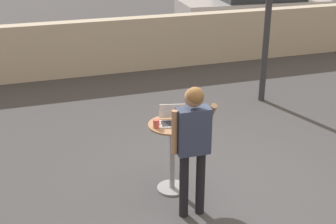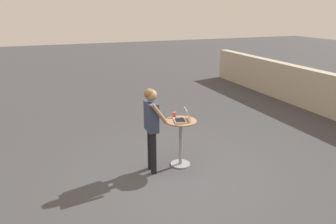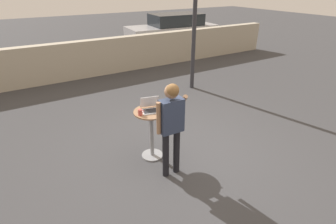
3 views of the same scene
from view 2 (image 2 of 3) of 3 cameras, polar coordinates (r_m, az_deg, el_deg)
ground_plane at (r=6.25m, az=1.99°, el=-11.49°), size 50.00×50.00×0.00m
cafe_table at (r=6.49m, az=2.23°, el=-4.27°), size 0.62×0.62×0.95m
laptop at (r=6.36m, az=2.58°, el=-1.05°), size 0.39×0.38×0.23m
coffee_mug at (r=6.54m, az=1.12°, el=-0.48°), size 0.11×0.07×0.11m
standing_person at (r=6.10m, az=-2.91°, el=-1.45°), size 0.52×0.36×1.66m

